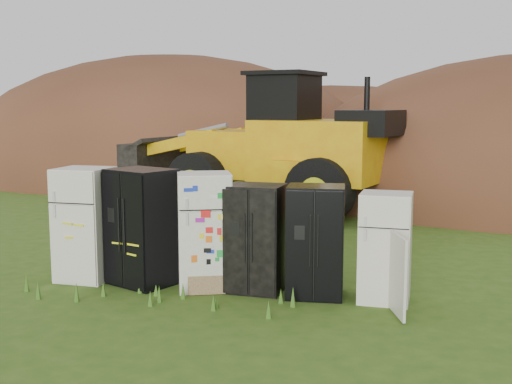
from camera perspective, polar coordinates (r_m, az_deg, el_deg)
ground at (r=9.93m, az=-1.95°, el=-8.65°), size 120.00×120.00×0.00m
fridge_leftmost at (r=10.63m, az=-14.93°, el=-2.78°), size 0.80×0.77×1.81m
fridge_black_side at (r=10.18m, az=-10.10°, el=-3.08°), size 1.17×1.06×1.82m
fridge_sticker at (r=9.82m, az=-4.59°, el=-3.49°), size 1.01×0.98×1.78m
fridge_dark_mid at (r=9.68m, az=-0.05°, el=-4.12°), size 0.85×0.71×1.62m
fridge_black_right at (r=9.45m, az=5.31°, el=-4.39°), size 0.89×0.76×1.64m
fridge_open_door at (r=9.36m, az=11.41°, el=-4.86°), size 0.73×0.68×1.57m
wheel_loader at (r=17.08m, az=-0.20°, el=4.49°), size 8.02×4.84×3.63m
dirt_mound_left at (r=26.12m, az=-7.87°, el=1.61°), size 17.75×13.31×9.46m
dirt_mound_back at (r=28.24m, az=6.57°, el=2.10°), size 19.08×12.72×7.20m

